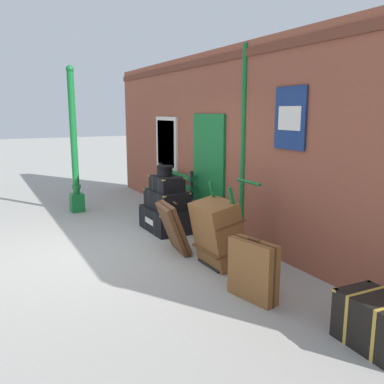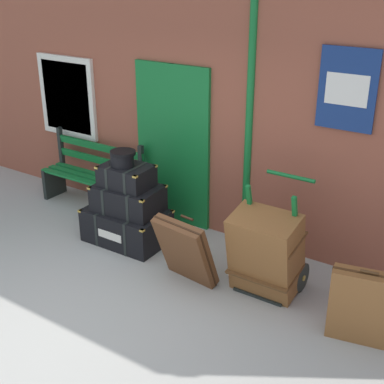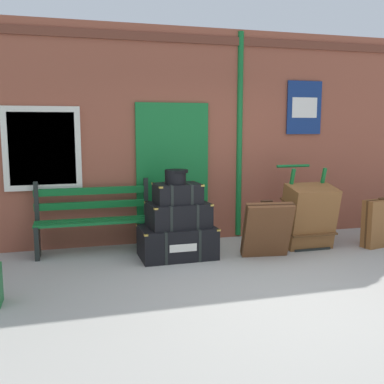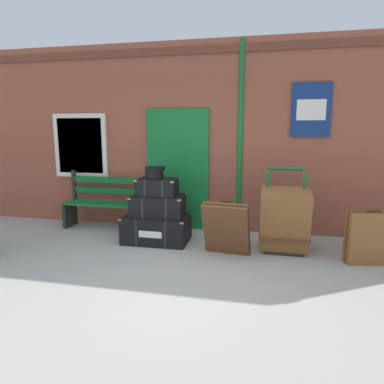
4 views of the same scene
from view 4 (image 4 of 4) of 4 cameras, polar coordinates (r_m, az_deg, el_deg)
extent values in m
plane|color=#A3A099|center=(3.93, -3.93, -16.18)|extent=(60.00, 60.00, 0.00)
cube|color=brown|center=(6.05, 2.82, 8.96)|extent=(10.40, 0.30, 3.20)
cube|color=brown|center=(6.02, 2.67, 22.57)|extent=(10.40, 0.03, 0.12)
cube|color=#146B2D|center=(6.03, -2.41, 3.72)|extent=(1.10, 0.05, 2.10)
cube|color=#0C401B|center=(6.02, -2.43, 3.70)|extent=(0.06, 0.02, 2.10)
cube|color=silver|center=(6.70, -18.03, 7.33)|extent=(1.04, 0.06, 1.16)
cube|color=silver|center=(6.69, -18.11, 7.32)|extent=(0.88, 0.02, 1.00)
cylinder|color=#146B2D|center=(5.83, 8.02, 8.82)|extent=(0.09, 0.09, 3.14)
cube|color=navy|center=(5.83, 19.20, 12.78)|extent=(0.60, 0.02, 0.84)
cube|color=white|center=(5.82, 19.22, 12.78)|extent=(0.44, 0.01, 0.32)
cube|color=#146B2D|center=(6.12, -14.37, -2.21)|extent=(1.60, 0.09, 0.04)
cube|color=#146B2D|center=(6.24, -13.80, -1.94)|extent=(1.60, 0.09, 0.04)
cube|color=#146B2D|center=(6.36, -13.25, -1.68)|extent=(1.60, 0.09, 0.04)
cube|color=#146B2D|center=(6.38, -13.10, 0.19)|extent=(1.60, 0.05, 0.10)
cube|color=#146B2D|center=(6.34, -13.17, 1.97)|extent=(1.60, 0.05, 0.10)
cube|color=black|center=(6.65, -19.62, -3.47)|extent=(0.06, 0.40, 0.45)
cube|color=black|center=(6.72, -18.99, 1.10)|extent=(0.06, 0.06, 0.56)
cube|color=black|center=(6.00, -7.15, -4.41)|extent=(0.06, 0.40, 0.45)
cube|color=black|center=(6.08, -6.63, 0.67)|extent=(0.06, 0.06, 0.56)
cube|color=black|center=(5.46, -5.89, -6.05)|extent=(1.01, 0.66, 0.42)
cube|color=black|center=(5.53, -8.13, -5.89)|extent=(0.05, 0.65, 0.43)
cube|color=black|center=(5.40, -3.60, -6.21)|extent=(0.05, 0.65, 0.43)
cube|color=#B79338|center=(5.30, -11.87, -4.52)|extent=(0.05, 0.05, 0.02)
cube|color=#B79338|center=(5.01, -1.68, -5.18)|extent=(0.05, 0.05, 0.02)
cube|color=#B79338|center=(5.84, -9.56, -3.05)|extent=(0.05, 0.05, 0.02)
cube|color=#B79338|center=(5.57, -0.28, -3.55)|extent=(0.05, 0.05, 0.02)
cube|color=silver|center=(5.17, -6.99, -7.04)|extent=(0.36, 0.01, 0.10)
cube|color=black|center=(5.38, -5.64, -2.23)|extent=(0.84, 0.60, 0.32)
cube|color=black|center=(5.43, -7.49, -2.16)|extent=(0.08, 0.55, 0.33)
cube|color=black|center=(5.34, -3.76, -2.29)|extent=(0.08, 0.55, 0.33)
cube|color=#B79338|center=(5.22, -10.38, -1.09)|extent=(0.05, 0.05, 0.02)
cube|color=#B79338|center=(5.03, -2.14, -1.35)|extent=(0.05, 0.05, 0.02)
cube|color=#B79338|center=(5.69, -8.79, -0.09)|extent=(0.05, 0.05, 0.02)
cube|color=#B79338|center=(5.52, -1.22, -0.29)|extent=(0.05, 0.05, 0.02)
cube|color=black|center=(5.33, -5.78, 0.83)|extent=(0.62, 0.47, 0.26)
cube|color=black|center=(5.37, -7.16, 0.87)|extent=(0.06, 0.45, 0.27)
cube|color=black|center=(5.30, -4.37, 0.79)|extent=(0.06, 0.45, 0.27)
cube|color=#B79338|center=(5.21, -9.36, 1.83)|extent=(0.05, 0.05, 0.02)
cube|color=#B79338|center=(5.05, -3.34, 1.69)|extent=(0.05, 0.05, 0.02)
cube|color=#B79338|center=(5.58, -8.03, 2.44)|extent=(0.05, 0.05, 0.02)
cube|color=#B79338|center=(5.44, -2.39, 2.33)|extent=(0.05, 0.05, 0.02)
cylinder|color=black|center=(5.29, -6.26, 3.20)|extent=(0.28, 0.28, 0.19)
cylinder|color=black|center=(5.27, -6.06, 4.01)|extent=(0.30, 0.30, 0.04)
cube|color=black|center=(5.19, 14.89, -9.53)|extent=(0.56, 0.28, 0.03)
cube|color=#146B2D|center=(5.21, 12.35, -2.81)|extent=(0.04, 0.36, 1.17)
cube|color=#146B2D|center=(5.24, 17.83, -3.00)|extent=(0.04, 0.36, 1.17)
cylinder|color=#146B2D|center=(5.45, 15.23, 3.74)|extent=(0.54, 0.04, 0.04)
cylinder|color=black|center=(5.38, 11.42, -7.02)|extent=(0.04, 0.32, 0.32)
cylinder|color=#B79338|center=(5.38, 11.42, -7.02)|extent=(0.07, 0.06, 0.06)
cylinder|color=black|center=(5.42, 18.26, -7.24)|extent=(0.04, 0.32, 0.32)
cylinder|color=#B79338|center=(5.42, 18.26, -7.24)|extent=(0.07, 0.06, 0.06)
cube|color=brown|center=(5.07, 15.13, -4.56)|extent=(0.68, 0.60, 0.95)
cube|color=brown|center=(5.12, 15.02, -6.66)|extent=(0.70, 0.46, 0.11)
cube|color=brown|center=(5.03, 15.23, -2.43)|extent=(0.70, 0.46, 0.11)
cube|color=brown|center=(5.10, 27.59, -6.80)|extent=(0.65, 0.32, 0.70)
cylinder|color=#4F3018|center=(5.01, 27.95, -2.76)|extent=(0.16, 0.06, 0.03)
cube|color=#482C16|center=(5.10, 27.59, -6.80)|extent=(0.63, 0.16, 0.71)
cube|color=brown|center=(4.82, 5.73, -6.11)|extent=(0.68, 0.48, 0.78)
cylinder|color=#3A2112|center=(4.76, 5.86, -1.56)|extent=(0.16, 0.05, 0.03)
cube|color=#351E10|center=(4.82, 5.73, -6.11)|extent=(0.68, 0.37, 0.75)
camera|label=1|loc=(5.36, 80.97, 5.73)|focal=38.18mm
camera|label=2|loc=(2.77, 96.48, 31.62)|focal=49.71mm
camera|label=3|loc=(3.14, -91.67, -0.20)|focal=41.95mm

